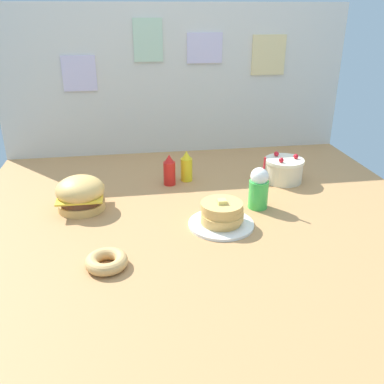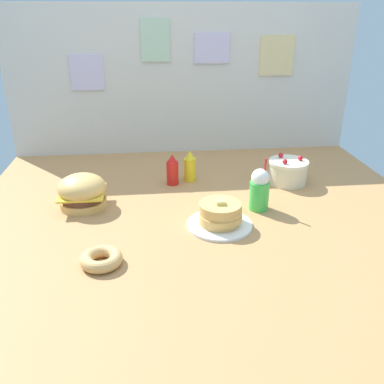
{
  "view_description": "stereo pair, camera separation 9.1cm",
  "coord_description": "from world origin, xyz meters",
  "px_view_note": "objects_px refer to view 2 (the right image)",
  "views": [
    {
      "loc": [
        -0.33,
        -1.72,
        0.93
      ],
      "look_at": [
        -0.04,
        0.11,
        0.1
      ],
      "focal_mm": 38.84,
      "sensor_mm": 36.0,
      "label": 1
    },
    {
      "loc": [
        -0.24,
        -1.73,
        0.93
      ],
      "look_at": [
        -0.04,
        0.11,
        0.1
      ],
      "focal_mm": 38.84,
      "sensor_mm": 36.0,
      "label": 2
    }
  ],
  "objects_px": {
    "pancake_stack": "(220,216)",
    "layer_cake": "(288,172)",
    "donut_pink_glaze": "(101,259)",
    "cream_soda_cup": "(259,189)",
    "burger": "(82,192)",
    "ketchup_bottle": "(172,170)",
    "mustard_bottle": "(190,167)"
  },
  "relations": [
    {
      "from": "cream_soda_cup",
      "to": "burger",
      "type": "bearing_deg",
      "value": 172.18
    },
    {
      "from": "burger",
      "to": "ketchup_bottle",
      "type": "height_order",
      "value": "ketchup_bottle"
    },
    {
      "from": "cream_soda_cup",
      "to": "mustard_bottle",
      "type": "bearing_deg",
      "value": 126.51
    },
    {
      "from": "ketchup_bottle",
      "to": "mustard_bottle",
      "type": "distance_m",
      "value": 0.11
    },
    {
      "from": "pancake_stack",
      "to": "cream_soda_cup",
      "type": "height_order",
      "value": "cream_soda_cup"
    },
    {
      "from": "burger",
      "to": "donut_pink_glaze",
      "type": "relative_size",
      "value": 1.43
    },
    {
      "from": "pancake_stack",
      "to": "layer_cake",
      "type": "relative_size",
      "value": 1.36
    },
    {
      "from": "pancake_stack",
      "to": "donut_pink_glaze",
      "type": "xyz_separation_m",
      "value": [
        -0.52,
        -0.26,
        -0.02
      ]
    },
    {
      "from": "donut_pink_glaze",
      "to": "mustard_bottle",
      "type": "bearing_deg",
      "value": 62.44
    },
    {
      "from": "donut_pink_glaze",
      "to": "pancake_stack",
      "type": "bearing_deg",
      "value": 27.1
    },
    {
      "from": "burger",
      "to": "ketchup_bottle",
      "type": "distance_m",
      "value": 0.53
    },
    {
      "from": "ketchup_bottle",
      "to": "cream_soda_cup",
      "type": "distance_m",
      "value": 0.55
    },
    {
      "from": "ketchup_bottle",
      "to": "pancake_stack",
      "type": "bearing_deg",
      "value": -70.42
    },
    {
      "from": "ketchup_bottle",
      "to": "cream_soda_cup",
      "type": "relative_size",
      "value": 0.67
    },
    {
      "from": "ketchup_bottle",
      "to": "donut_pink_glaze",
      "type": "height_order",
      "value": "ketchup_bottle"
    },
    {
      "from": "pancake_stack",
      "to": "cream_soda_cup",
      "type": "bearing_deg",
      "value": 35.2
    },
    {
      "from": "pancake_stack",
      "to": "layer_cake",
      "type": "bearing_deg",
      "value": 44.99
    },
    {
      "from": "burger",
      "to": "cream_soda_cup",
      "type": "relative_size",
      "value": 0.88
    },
    {
      "from": "burger",
      "to": "pancake_stack",
      "type": "bearing_deg",
      "value": -22.93
    },
    {
      "from": "layer_cake",
      "to": "ketchup_bottle",
      "type": "height_order",
      "value": "ketchup_bottle"
    },
    {
      "from": "burger",
      "to": "donut_pink_glaze",
      "type": "bearing_deg",
      "value": -75.59
    },
    {
      "from": "ketchup_bottle",
      "to": "burger",
      "type": "bearing_deg",
      "value": -152.37
    },
    {
      "from": "burger",
      "to": "layer_cake",
      "type": "relative_size",
      "value": 1.06
    },
    {
      "from": "ketchup_bottle",
      "to": "layer_cake",
      "type": "bearing_deg",
      "value": -4.47
    },
    {
      "from": "pancake_stack",
      "to": "burger",
      "type": "bearing_deg",
      "value": 157.07
    },
    {
      "from": "layer_cake",
      "to": "ketchup_bottle",
      "type": "distance_m",
      "value": 0.66
    },
    {
      "from": "layer_cake",
      "to": "donut_pink_glaze",
      "type": "xyz_separation_m",
      "value": [
        -0.99,
        -0.74,
        -0.04
      ]
    },
    {
      "from": "pancake_stack",
      "to": "layer_cake",
      "type": "height_order",
      "value": "layer_cake"
    },
    {
      "from": "layer_cake",
      "to": "cream_soda_cup",
      "type": "distance_m",
      "value": 0.4
    },
    {
      "from": "mustard_bottle",
      "to": "ketchup_bottle",
      "type": "bearing_deg",
      "value": -156.7
    },
    {
      "from": "burger",
      "to": "cream_soda_cup",
      "type": "xyz_separation_m",
      "value": [
        0.88,
        -0.12,
        0.02
      ]
    },
    {
      "from": "layer_cake",
      "to": "cream_soda_cup",
      "type": "xyz_separation_m",
      "value": [
        -0.25,
        -0.31,
        0.04
      ]
    }
  ]
}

